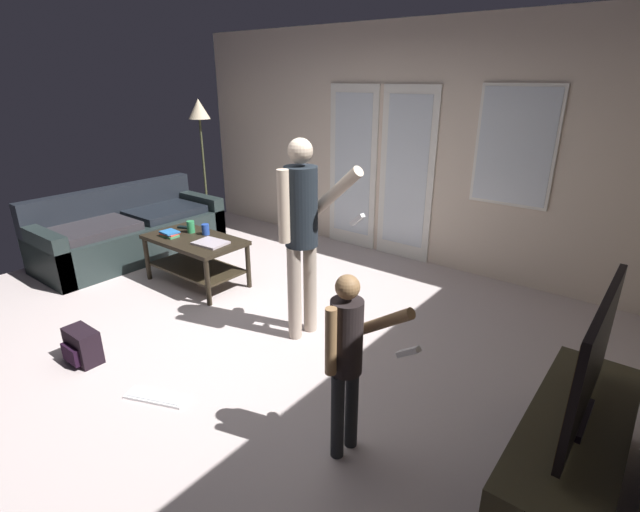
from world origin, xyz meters
name	(u,v)px	position (x,y,z in m)	size (l,w,h in m)	color
ground_plane	(237,333)	(0.00, 0.00, -0.01)	(6.03, 5.16, 0.02)	beige
wall_back_with_doors	(394,147)	(0.02, 2.55, 1.30)	(6.03, 0.09, 2.68)	beige
leather_couch	(131,233)	(-2.41, 0.49, 0.29)	(0.89, 2.17, 0.81)	#202A29
coffee_table	(195,250)	(-1.10, 0.46, 0.37)	(1.08, 0.60, 0.51)	black
tv_stand	(569,458)	(2.61, -0.08, 0.24)	(0.45, 1.40, 0.47)	#332D1D
flat_screen_tv	(593,361)	(2.61, -0.07, 0.82)	(0.08, 0.98, 0.68)	black
person_adult	(303,224)	(0.48, 0.34, 0.99)	(0.64, 0.45, 1.65)	#AA9889
person_child	(348,352)	(1.53, -0.54, 0.68)	(0.48, 0.31, 1.13)	black
floor_lamp	(200,119)	(-2.72, 1.92, 1.53)	(0.30, 0.30, 1.79)	#332820
backpack	(82,346)	(-0.60, -1.03, 0.13)	(0.30, 0.20, 0.27)	black
loose_keyboard	(156,397)	(0.23, -0.95, 0.01)	(0.46, 0.29, 0.02)	white
laptop_closed	(211,243)	(-0.82, 0.44, 0.52)	(0.31, 0.24, 0.02)	#B7A9B4
cup_near_edge	(206,229)	(-1.09, 0.61, 0.57)	(0.08, 0.08, 0.11)	#2244A2
cup_by_laptop	(191,227)	(-1.27, 0.55, 0.57)	(0.08, 0.08, 0.13)	#2F8B50
tv_remote_black	(185,228)	(-1.44, 0.60, 0.52)	(0.17, 0.05, 0.02)	black
book_stack	(170,234)	(-1.34, 0.33, 0.54)	(0.20, 0.16, 0.05)	#428A56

